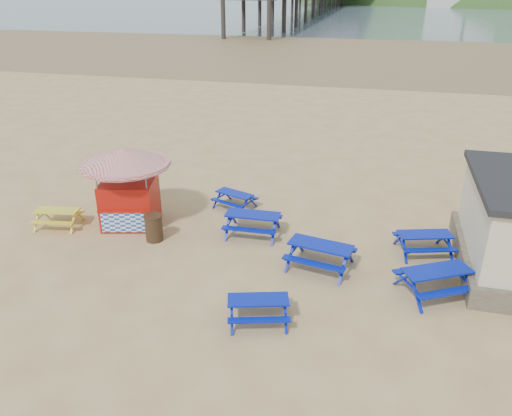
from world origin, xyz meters
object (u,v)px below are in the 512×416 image
(ice_cream_kiosk, at_px, (127,177))
(litter_bin, at_px, (154,228))
(picnic_table_blue_a, at_px, (235,200))
(picnic_table_blue_b, at_px, (253,224))
(picnic_table_yellow, at_px, (58,218))

(ice_cream_kiosk, relative_size, litter_bin, 4.14)
(picnic_table_blue_a, distance_m, ice_cream_kiosk, 4.48)
(picnic_table_blue_a, bearing_deg, ice_cream_kiosk, -125.86)
(picnic_table_blue_a, xyz_separation_m, litter_bin, (-2.03, -3.45, 0.17))
(picnic_table_blue_b, xyz_separation_m, picnic_table_yellow, (-7.40, -1.19, -0.07))
(picnic_table_blue_a, bearing_deg, picnic_table_blue_b, -37.49)
(litter_bin, bearing_deg, picnic_table_blue_b, 21.68)
(picnic_table_blue_a, height_order, ice_cream_kiosk, ice_cream_kiosk)
(picnic_table_yellow, distance_m, ice_cream_kiosk, 3.17)
(picnic_table_yellow, relative_size, litter_bin, 1.85)
(picnic_table_blue_b, bearing_deg, picnic_table_yellow, -172.74)
(ice_cream_kiosk, distance_m, litter_bin, 2.32)
(picnic_table_blue_a, xyz_separation_m, ice_cream_kiosk, (-3.50, -2.33, 1.57))
(picnic_table_blue_b, bearing_deg, litter_bin, -160.20)
(picnic_table_yellow, xyz_separation_m, litter_bin, (4.05, -0.14, 0.16))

